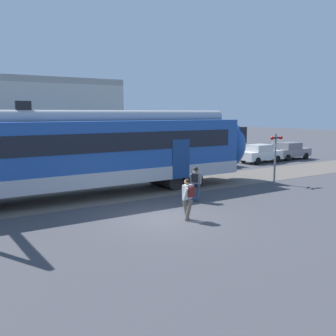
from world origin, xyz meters
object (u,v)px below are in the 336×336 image
parked_car_tan (213,157)px  crossing_signal (276,151)px  pedestrian_white (188,196)px  parked_car_white (260,153)px  parked_car_grey (290,151)px  pedestrian_grey (196,181)px

parked_car_tan → crossing_signal: crossing_signal is taller
pedestrian_white → parked_car_white: size_ratio=0.41×
parked_car_white → parked_car_grey: bearing=2.1°
pedestrian_white → parked_car_tan: pedestrian_white is taller
parked_car_grey → parked_car_tan: bearing=-178.5°
pedestrian_grey → crossing_signal: size_ratio=0.56×
pedestrian_white → parked_car_grey: (19.85, 11.31, -0.21)m
parked_car_tan → pedestrian_grey: bearing=-134.1°
pedestrian_white → pedestrian_grey: 3.35m
pedestrian_grey → parked_car_white: pedestrian_grey is taller
pedestrian_white → parked_car_grey: pedestrian_white is taller
pedestrian_grey → parked_car_tan: (8.33, 8.61, -0.21)m
pedestrian_white → parked_car_white: 19.43m
parked_car_tan → crossing_signal: bearing=-102.5°
pedestrian_grey → parked_car_grey: (17.56, 8.85, -0.21)m
pedestrian_grey → pedestrian_white: bearing=-133.0°
crossing_signal → parked_car_grey: bearing=35.7°
parked_car_white → crossing_signal: 10.45m
parked_car_white → crossing_signal: bearing=-132.1°
pedestrian_white → crossing_signal: (8.93, 3.46, 1.02)m
parked_car_grey → parked_car_white: bearing=-177.9°
parked_car_white → crossing_signal: crossing_signal is taller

